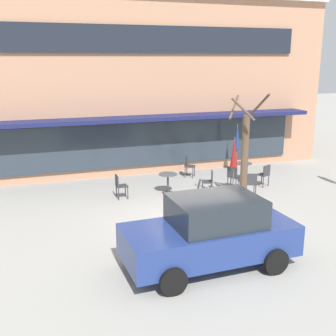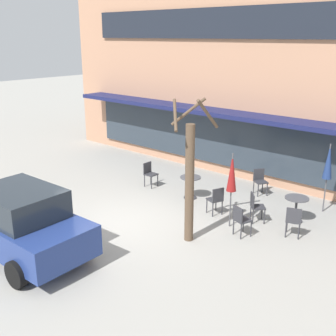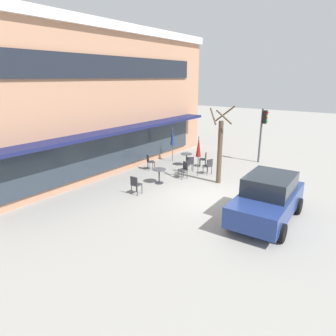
% 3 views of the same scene
% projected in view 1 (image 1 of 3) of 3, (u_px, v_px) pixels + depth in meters
% --- Properties ---
extents(ground_plane, '(80.00, 80.00, 0.00)m').
position_uv_depth(ground_plane, '(190.00, 223.00, 13.11)').
color(ground_plane, '#9E9B93').
extents(building_facade, '(18.06, 9.10, 7.96)m').
position_uv_depth(building_facade, '(119.00, 79.00, 21.24)').
color(building_facade, tan).
rests_on(building_facade, ground).
extents(cafe_table_near_wall, '(0.70, 0.70, 0.76)m').
position_uv_depth(cafe_table_near_wall, '(243.00, 169.00, 17.52)').
color(cafe_table_near_wall, '#333338').
rests_on(cafe_table_near_wall, ground).
extents(cafe_table_streetside, '(0.70, 0.70, 0.76)m').
position_uv_depth(cafe_table_streetside, '(168.00, 180.00, 15.89)').
color(cafe_table_streetside, '#333338').
rests_on(cafe_table_streetside, ground).
extents(patio_umbrella_green_folded, '(0.28, 0.28, 2.20)m').
position_uv_depth(patio_umbrella_green_folded, '(234.00, 153.00, 15.40)').
color(patio_umbrella_green_folded, '#4C4C51').
rests_on(patio_umbrella_green_folded, ground).
extents(patio_umbrella_cream_folded, '(0.28, 0.28, 2.20)m').
position_uv_depth(patio_umbrella_cream_folded, '(237.00, 137.00, 18.52)').
color(patio_umbrella_cream_folded, '#4C4C51').
rests_on(patio_umbrella_cream_folded, ground).
extents(cafe_chair_0, '(0.52, 0.52, 0.89)m').
position_uv_depth(cafe_chair_0, '(209.00, 180.00, 15.82)').
color(cafe_chair_0, '#333338').
rests_on(cafe_chair_0, ground).
extents(cafe_chair_1, '(0.56, 0.56, 0.89)m').
position_uv_depth(cafe_chair_1, '(188.00, 165.00, 18.12)').
color(cafe_chair_1, '#333338').
rests_on(cafe_chair_1, ground).
extents(cafe_chair_2, '(0.56, 0.56, 0.89)m').
position_uv_depth(cafe_chair_2, '(233.00, 175.00, 16.50)').
color(cafe_chair_2, '#333338').
rests_on(cafe_chair_2, ground).
extents(cafe_chair_3, '(0.52, 0.52, 0.89)m').
position_uv_depth(cafe_chair_3, '(264.00, 174.00, 16.72)').
color(cafe_chair_3, '#333338').
rests_on(cafe_chair_3, ground).
extents(cafe_chair_4, '(0.41, 0.41, 0.89)m').
position_uv_depth(cafe_chair_4, '(120.00, 185.00, 15.27)').
color(cafe_chair_4, '#333338').
rests_on(cafe_chair_4, ground).
extents(cafe_chair_5, '(0.52, 0.52, 0.89)m').
position_uv_depth(cafe_chair_5, '(251.00, 182.00, 15.54)').
color(cafe_chair_5, '#333338').
rests_on(cafe_chair_5, ground).
extents(parked_sedan, '(4.26, 2.12, 1.76)m').
position_uv_depth(parked_sedan, '(211.00, 232.00, 10.21)').
color(parked_sedan, navy).
rests_on(parked_sedan, ground).
extents(street_tree, '(1.24, 1.24, 3.92)m').
position_uv_depth(street_tree, '(245.00, 157.00, 13.93)').
color(street_tree, brown).
rests_on(street_tree, ground).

